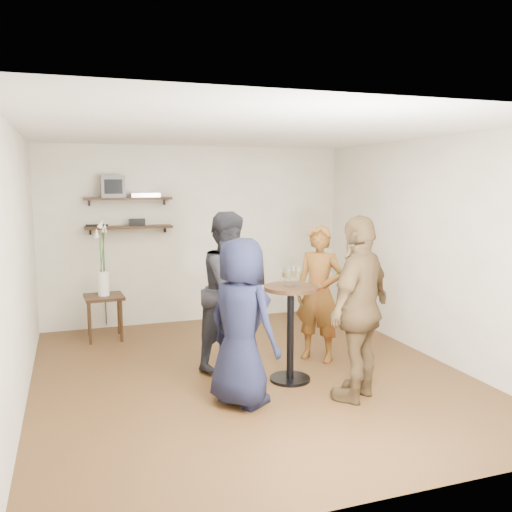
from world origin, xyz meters
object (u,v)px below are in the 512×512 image
Objects in this scene: dvd_deck at (145,195)px; radio at (137,222)px; person_brown at (360,308)px; crt_monitor at (113,186)px; side_table at (104,303)px; drinks_table at (291,320)px; person_dark at (231,290)px; person_navy at (241,322)px; person_plaid at (319,293)px.

dvd_deck is 0.40m from radio.
person_brown is (1.56, -3.31, -1.01)m from dvd_deck.
crt_monitor is 0.18× the size of person_brown.
radio is at bearing 0.00° from crt_monitor.
side_table is 2.82m from drinks_table.
drinks_table reaches higher than side_table.
crt_monitor reaches higher than person_dark.
crt_monitor is 0.80× the size of dvd_deck.
dvd_deck is at bearing -23.14° from person_navy.
side_table is at bearing -113.04° from crt_monitor.
person_plaid is 0.89× the size of person_brown.
radio is 0.14× the size of person_plaid.
crt_monitor is 3.37m from drinks_table.
drinks_table is 0.57× the size of person_brown.
drinks_table is at bearing -90.00° from person_dark.
person_plaid is at bearing -45.08° from crt_monitor.
side_table is 3.62m from person_brown.
side_table is 2.84m from person_navy.
dvd_deck is 3.15m from drinks_table.
side_table is 2.07m from person_dark.
crt_monitor is 0.54× the size of side_table.
radio is 3.06m from drinks_table.
person_plaid is 1.56m from person_navy.
person_navy is (0.57, -3.07, -0.73)m from radio.
person_navy is at bearing -73.86° from crt_monitor.
person_plaid is (1.82, -2.14, -0.72)m from radio.
radio reaches higher than side_table.
radio is 3.77m from person_brown.
person_dark is 1.11× the size of person_navy.
person_dark reaches higher than radio.
person_brown reaches higher than person_navy.
side_table is 0.34× the size of person_dark.
radio is at bearing 42.05° from side_table.
side_table is at bearing -8.89° from person_navy.
person_navy is at bearing -137.39° from person_dark.
person_plaid reaches higher than side_table.
drinks_table is (1.56, -2.67, -1.36)m from crt_monitor.
radio reaches higher than drinks_table.
dvd_deck is 2.94m from person_plaid.
side_table is at bearing -144.04° from dvd_deck.
dvd_deck is 0.68× the size of side_table.
dvd_deck reaches higher than person_brown.
dvd_deck reaches higher than side_table.
crt_monitor is 0.46m from dvd_deck.
side_table is at bearing -168.19° from person_plaid.
radio is 2.27m from person_dark.
person_dark is (0.65, -2.04, -1.02)m from dvd_deck.
person_navy is at bearing -79.42° from radio.
radio is at bearing 177.92° from person_plaid.
dvd_deck is at bearing -99.27° from person_brown.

